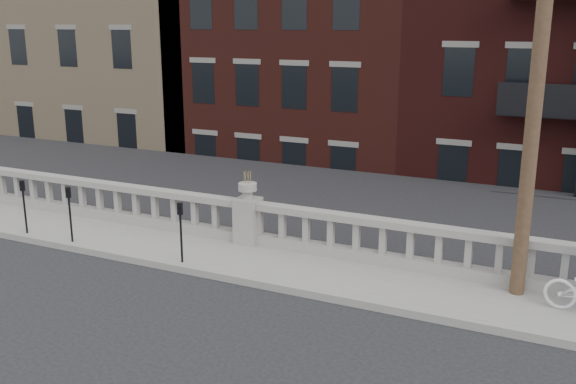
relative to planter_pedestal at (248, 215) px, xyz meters
name	(u,v)px	position (x,y,z in m)	size (l,w,h in m)	color
ground	(147,312)	(0.00, -3.95, -0.83)	(120.00, 120.00, 0.00)	black
sidewalk	(228,258)	(0.00, -0.95, -0.76)	(32.00, 2.20, 0.15)	gray
balustrade	(248,223)	(0.00, 0.00, -0.19)	(28.00, 0.34, 1.03)	gray
planter_pedestal	(248,215)	(0.00, 0.00, 0.00)	(0.55, 0.55, 1.76)	gray
lower_level	(448,79)	(0.56, 19.09, 1.80)	(80.00, 44.00, 20.80)	#605E59
utility_pole	(543,25)	(6.20, -0.35, 4.41)	(1.60, 0.28, 10.00)	#422D1E
parking_meter_b	(24,201)	(-5.37, -1.80, 0.17)	(0.10, 0.09, 1.36)	black
parking_meter_c	(70,208)	(-3.87, -1.80, 0.17)	(0.10, 0.09, 1.36)	black
parking_meter_d	(181,226)	(-0.68, -1.80, 0.17)	(0.10, 0.09, 1.36)	black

